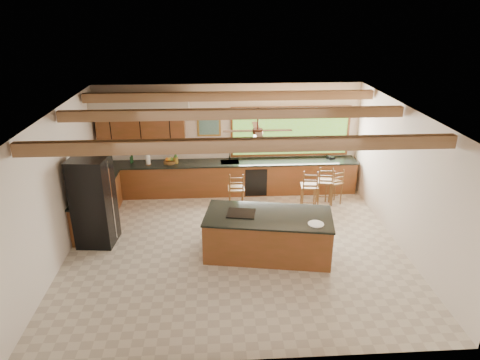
{
  "coord_description": "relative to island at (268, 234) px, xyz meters",
  "views": [
    {
      "loc": [
        -0.42,
        -8.13,
        4.97
      ],
      "look_at": [
        0.15,
        0.8,
        1.25
      ],
      "focal_mm": 32.0,
      "sensor_mm": 36.0,
      "label": 1
    }
  ],
  "objects": [
    {
      "name": "bar_stool_a",
      "position": [
        -0.57,
        1.85,
        0.22
      ],
      "size": [
        0.41,
        0.41,
        1.14
      ],
      "rotation": [
        0.0,
        0.0,
        -0.01
      ],
      "color": "brown",
      "rests_on": "ground"
    },
    {
      "name": "ground",
      "position": [
        -0.67,
        0.31,
        -0.46
      ],
      "size": [
        7.2,
        7.2,
        0.0
      ],
      "primitive_type": "plane",
      "color": "beige",
      "rests_on": "ground"
    },
    {
      "name": "bar_stool_c",
      "position": [
        1.77,
        2.21,
        0.21
      ],
      "size": [
        0.46,
        0.46,
        1.12
      ],
      "rotation": [
        0.0,
        0.0,
        -0.17
      ],
      "color": "brown",
      "rests_on": "ground"
    },
    {
      "name": "room_shell",
      "position": [
        -0.84,
        0.96,
        1.75
      ],
      "size": [
        7.27,
        6.54,
        3.02
      ],
      "color": "silver",
      "rests_on": "ground"
    },
    {
      "name": "bar_stool_b",
      "position": [
        1.28,
        1.85,
        0.24
      ],
      "size": [
        0.46,
        0.46,
        1.17
      ],
      "rotation": [
        0.0,
        0.0,
        -0.11
      ],
      "color": "brown",
      "rests_on": "ground"
    },
    {
      "name": "island",
      "position": [
        0.0,
        0.0,
        0.0
      ],
      "size": [
        2.8,
        1.67,
        0.93
      ],
      "rotation": [
        0.0,
        0.0,
        -0.17
      ],
      "color": "brown",
      "rests_on": "ground"
    },
    {
      "name": "bar_stool_d",
      "position": [
        2.05,
        2.3,
        0.13
      ],
      "size": [
        0.46,
        0.46,
        1.0
      ],
      "rotation": [
        0.0,
        0.0,
        0.35
      ],
      "color": "brown",
      "rests_on": "ground"
    },
    {
      "name": "counter_run",
      "position": [
        -1.49,
        2.83,
        0.01
      ],
      "size": [
        7.12,
        3.1,
        1.24
      ],
      "color": "brown",
      "rests_on": "ground"
    },
    {
      "name": "refrigerator",
      "position": [
        -3.72,
        0.71,
        0.54
      ],
      "size": [
        0.85,
        0.83,
        2.0
      ],
      "rotation": [
        0.0,
        0.0,
        -0.1
      ],
      "color": "black",
      "rests_on": "ground"
    }
  ]
}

